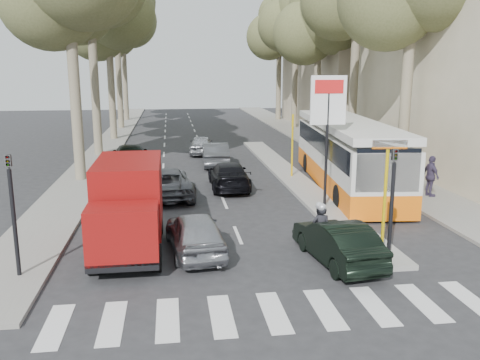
# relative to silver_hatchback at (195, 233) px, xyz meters

# --- Properties ---
(ground) EXTENTS (120.00, 120.00, 0.00)m
(ground) POSITION_rel_silver_hatchback_xyz_m (2.51, -0.41, -0.68)
(ground) COLOR #28282B
(ground) RESTS_ON ground
(sidewalk_right) EXTENTS (3.20, 70.00, 0.12)m
(sidewalk_right) POSITION_rel_silver_hatchback_xyz_m (11.11, 24.59, -0.62)
(sidewalk_right) COLOR gray
(sidewalk_right) RESTS_ON ground
(median_left) EXTENTS (2.40, 64.00, 0.12)m
(median_left) POSITION_rel_silver_hatchback_xyz_m (-5.49, 27.59, -0.62)
(median_left) COLOR gray
(median_left) RESTS_ON ground
(traffic_island) EXTENTS (1.50, 26.00, 0.16)m
(traffic_island) POSITION_rel_silver_hatchback_xyz_m (5.76, 10.59, -0.60)
(traffic_island) COLOR gray
(traffic_island) RESTS_ON ground
(building_far) EXTENTS (11.00, 20.00, 16.00)m
(building_far) POSITION_rel_silver_hatchback_xyz_m (18.01, 33.59, 7.32)
(building_far) COLOR #B7A88E
(building_far) RESTS_ON ground
(billboard) EXTENTS (1.50, 12.10, 5.60)m
(billboard) POSITION_rel_silver_hatchback_xyz_m (5.76, 4.59, 3.02)
(billboard) COLOR yellow
(billboard) RESTS_ON ground
(traffic_light_island) EXTENTS (0.16, 0.41, 3.60)m
(traffic_light_island) POSITION_rel_silver_hatchback_xyz_m (5.76, -1.91, 1.80)
(traffic_light_island) COLOR black
(traffic_light_island) RESTS_ON ground
(traffic_light_left) EXTENTS (0.16, 0.41, 3.60)m
(traffic_light_left) POSITION_rel_silver_hatchback_xyz_m (-5.09, -1.41, 1.80)
(traffic_light_left) COLOR black
(traffic_light_left) RESTS_ON ground
(tree_l_c) EXTENTS (7.40, 7.20, 13.71)m
(tree_l_c) POSITION_rel_silver_hatchback_xyz_m (-5.26, 27.70, 9.35)
(tree_l_c) COLOR #6B604C
(tree_l_c) RESTS_ON ground
(tree_l_d) EXTENTS (7.40, 7.20, 15.66)m
(tree_l_d) POSITION_rel_silver_hatchback_xyz_m (-5.36, 35.70, 11.08)
(tree_l_d) COLOR #6B604C
(tree_l_d) RESTS_ON ground
(tree_l_e) EXTENTS (7.40, 7.20, 14.49)m
(tree_l_e) POSITION_rel_silver_hatchback_xyz_m (-5.46, 43.70, 10.04)
(tree_l_e) COLOR #6B604C
(tree_l_e) RESTS_ON ground
(tree_r_c) EXTENTS (7.40, 7.20, 13.32)m
(tree_r_c) POSITION_rel_silver_hatchback_xyz_m (11.54, 25.70, 9.01)
(tree_r_c) COLOR #6B604C
(tree_r_c) RESTS_ON ground
(tree_r_d) EXTENTS (7.40, 7.20, 14.88)m
(tree_r_d) POSITION_rel_silver_hatchback_xyz_m (11.64, 33.70, 10.39)
(tree_r_d) COLOR #6B604C
(tree_r_d) RESTS_ON ground
(tree_r_e) EXTENTS (7.40, 7.20, 14.10)m
(tree_r_e) POSITION_rel_silver_hatchback_xyz_m (11.74, 41.70, 9.70)
(tree_r_e) COLOR #6B604C
(tree_r_e) RESTS_ON ground
(silver_hatchback) EXTENTS (2.04, 4.17, 1.37)m
(silver_hatchback) POSITION_rel_silver_hatchback_xyz_m (0.00, 0.00, 0.00)
(silver_hatchback) COLOR #A3A4AA
(silver_hatchback) RESTS_ON ground
(dark_hatchback) EXTENTS (1.95, 4.20, 1.33)m
(dark_hatchback) POSITION_rel_silver_hatchback_xyz_m (4.31, -1.41, -0.02)
(dark_hatchback) COLOR black
(dark_hatchback) RESTS_ON ground
(queue_car_a) EXTENTS (2.75, 5.13, 1.37)m
(queue_car_a) POSITION_rel_silver_hatchback_xyz_m (-0.99, 7.56, 0.00)
(queue_car_a) COLOR #4D4F55
(queue_car_a) RESTS_ON ground
(queue_car_b) EXTENTS (1.90, 4.58, 1.32)m
(queue_car_b) POSITION_rel_silver_hatchback_xyz_m (2.13, 8.84, -0.02)
(queue_car_b) COLOR black
(queue_car_b) RESTS_ON ground
(queue_car_c) EXTENTS (1.95, 4.01, 1.32)m
(queue_car_c) POSITION_rel_silver_hatchback_xyz_m (1.41, 19.37, -0.03)
(queue_car_c) COLOR #A7A9AF
(queue_car_c) RESTS_ON ground
(queue_car_d) EXTENTS (1.67, 4.38, 1.43)m
(queue_car_d) POSITION_rel_silver_hatchback_xyz_m (2.01, 15.00, 0.03)
(queue_car_d) COLOR #4B4D52
(queue_car_d) RESTS_ON ground
(queue_car_e) EXTENTS (2.53, 5.19, 1.45)m
(queue_car_e) POSITION_rel_silver_hatchback_xyz_m (-3.11, 14.84, 0.04)
(queue_car_e) COLOR black
(queue_car_e) RESTS_ON ground
(red_truck) EXTENTS (2.10, 5.48, 2.92)m
(red_truck) POSITION_rel_silver_hatchback_xyz_m (-2.12, 0.63, 0.86)
(red_truck) COLOR black
(red_truck) RESTS_ON ground
(city_bus) EXTENTS (4.00, 13.01, 3.37)m
(city_bus) POSITION_rel_silver_hatchback_xyz_m (8.02, 8.44, 1.09)
(city_bus) COLOR orange
(city_bus) RESTS_ON ground
(motorcycle) EXTENTS (0.75, 2.00, 1.70)m
(motorcycle) POSITION_rel_silver_hatchback_xyz_m (4.03, -0.48, 0.09)
(motorcycle) COLOR black
(motorcycle) RESTS_ON ground
(pedestrian_near) EXTENTS (0.65, 1.15, 1.88)m
(pedestrian_near) POSITION_rel_silver_hatchback_xyz_m (11.05, 5.54, 0.38)
(pedestrian_near) COLOR #413854
(pedestrian_near) RESTS_ON sidewalk_right
(pedestrian_far) EXTENTS (1.13, 0.91, 1.61)m
(pedestrian_far) POSITION_rel_silver_hatchback_xyz_m (10.82, 8.41, 0.24)
(pedestrian_far) COLOR #6F6453
(pedestrian_far) RESTS_ON sidewalk_right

